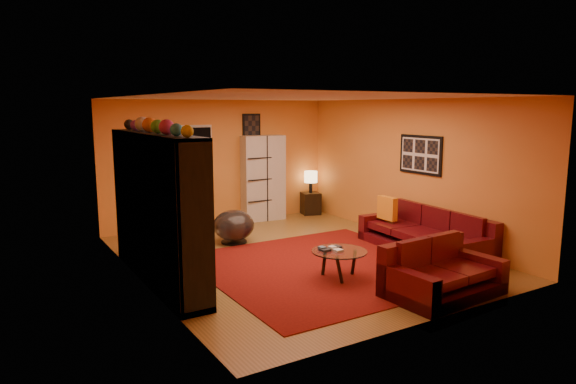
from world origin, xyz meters
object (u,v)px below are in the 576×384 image
sofa (428,235)px  bowl_chair (234,226)px  side_table (311,203)px  tv (162,212)px  loveseat (438,273)px  coffee_table (339,254)px  storage_cabinet (263,178)px  table_lamp (311,177)px  entertainment_unit (157,208)px

sofa → bowl_chair: (-2.62, 2.20, 0.04)m
side_table → tv: bearing=-147.2°
loveseat → coffee_table: bearing=29.1°
coffee_table → bowl_chair: 2.61m
sofa → coffee_table: sofa is taller
storage_cabinet → table_lamp: size_ratio=3.69×
entertainment_unit → loveseat: (3.00, -2.42, -0.77)m
side_table → table_lamp: bearing=0.0°
tv → table_lamp: size_ratio=1.99×
bowl_chair → side_table: 2.99m
entertainment_unit → tv: 0.10m
side_table → table_lamp: (0.00, 0.00, 0.60)m
sofa → coffee_table: bearing=-166.8°
sofa → loveseat: bearing=-129.0°
loveseat → storage_cabinet: 5.26m
tv → side_table: size_ratio=1.99×
sofa → bowl_chair: size_ratio=3.33×
coffee_table → storage_cabinet: 4.18m
bowl_chair → table_lamp: size_ratio=1.49×
entertainment_unit → coffee_table: size_ratio=3.73×
entertainment_unit → coffee_table: 2.66m
coffee_table → storage_cabinet: size_ratio=0.44×
entertainment_unit → tv: size_ratio=3.01×
bowl_chair → table_lamp: 3.03m
storage_cabinet → sofa: bearing=-66.5°
entertainment_unit → tv: entertainment_unit is taller
sofa → loveseat: size_ratio=1.57×
side_table → table_lamp: table_lamp is taller
loveseat → storage_cabinet: (0.20, 5.22, 0.64)m
tv → table_lamp: 5.20m
loveseat → side_table: (1.42, 5.17, -0.03)m
bowl_chair → side_table: (2.63, 1.42, -0.07)m
bowl_chair → table_lamp: bearing=28.4°
tv → bowl_chair: 2.34m
entertainment_unit → bowl_chair: size_ratio=4.03×
sofa → side_table: (0.00, 3.62, -0.03)m
tv → loveseat: 3.84m
entertainment_unit → bowl_chair: (1.79, 1.33, -0.73)m
sofa → coffee_table: 2.20m
entertainment_unit → sofa: size_ratio=1.21×
loveseat → side_table: 5.36m
storage_cabinet → bowl_chair: bearing=-128.6°
storage_cabinet → table_lamp: bearing=2.7°
side_table → table_lamp: size_ratio=1.00×
tv → table_lamp: tv is taller
storage_cabinet → tv: bearing=-132.6°
coffee_table → tv: bearing=152.1°
coffee_table → table_lamp: 4.57m
entertainment_unit → side_table: 5.27m
sofa → side_table: 3.62m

